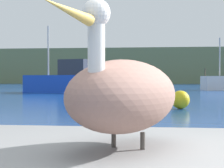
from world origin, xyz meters
name	(u,v)px	position (x,y,z in m)	size (l,w,h in m)	color
hillside_backdrop	(161,66)	(0.00, 73.41, 3.29)	(140.00, 10.59, 6.57)	#6B7A51
pelican	(124,95)	(-0.72, 0.30, 1.02)	(0.86, 1.44, 0.85)	#986F63
fishing_boat_blue	(74,81)	(-6.80, 26.58, 0.87)	(7.81, 4.70, 5.13)	blue
mooring_buoy	(180,100)	(0.28, 12.22, 0.33)	(0.67, 0.67, 0.67)	yellow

